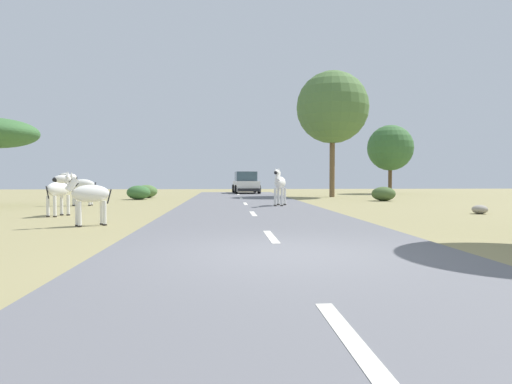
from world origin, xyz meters
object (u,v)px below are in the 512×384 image
Objects in this scene: bush_0 at (139,193)px; bush_1 at (384,194)px; tree_2 at (390,148)px; bush_2 at (146,191)px; zebra_2 at (80,185)px; zebra_0 at (280,183)px; rock_0 at (480,209)px; zebra_3 at (60,190)px; tree_0 at (332,108)px; car_0 at (246,183)px; zebra_1 at (87,194)px.

bush_0 is 14.11m from bush_1.
bush_2 is (-18.48, -6.63, -3.31)m from tree_2.
bush_1 is at bearing -77.60° from zebra_2.
zebra_2 is (-9.01, 1.41, -0.10)m from zebra_0.
rock_0 is (0.23, -9.10, -0.24)m from bush_1.
bush_2 reaches higher than rock_0.
zebra_0 is 1.23× the size of bush_0.
rock_0 is (14.10, -11.66, -0.26)m from bush_0.
rock_0 is (15.61, -5.77, -0.78)m from zebra_2.
tree_0 is (12.64, 14.42, 5.10)m from zebra_3.
tree_0 is (5.49, -6.68, 5.13)m from car_0.
tree_2 is 19.91m from bush_2.
zebra_2 is (-3.01, 9.01, 0.10)m from zebra_1.
zebra_1 reaches higher than bush_0.
bush_1 is at bearing -19.47° from bush_2.
tree_2 is at bearing -66.97° from zebra_1.
car_0 reaches higher than zebra_0.
tree_2 is (11.03, 16.25, 2.69)m from zebra_0.
bush_0 reaches higher than bush_2.
bush_0 is 2.32m from bush_2.
zebra_0 is 9.12m from zebra_2.
zebra_1 is 13.02m from rock_0.
bush_2 is (-12.21, -0.48, -5.56)m from tree_0.
zebra_3 is at bearing -131.23° from tree_0.
tree_0 is at bearing -62.72° from zebra_1.
zebra_3 is at bearing 68.04° from car_0.
zebra_1 is 2.61× the size of rock_0.
zebra_0 is 12.18m from bush_2.
tree_2 is at bearing 174.15° from car_0.
tree_2 is 4.05× the size of bush_2.
bush_1 is at bearing -73.28° from tree_0.
zebra_2 reaches higher than rock_0.
car_0 is (-0.73, 16.79, -0.19)m from zebra_0.
zebra_0 is 0.20× the size of tree_0.
bush_0 is at bearing -25.66° from zebra_1.
car_0 is 8.23× the size of rock_0.
rock_0 is at bearing -102.15° from tree_2.
bush_1 is 2.43× the size of rock_0.
car_0 is 9.83m from bush_2.
bush_0 is (0.37, 11.61, -0.46)m from zebra_3.
bush_2 is at bearing 135.13° from rock_0.
tree_2 is at bearing 44.42° from tree_0.
zebra_3 is 1.16× the size of bush_1.
bush_1 is (14.25, 9.05, -0.49)m from zebra_3.
zebra_2 is at bearing -147.72° from tree_0.
tree_0 is 6.08× the size of bush_0.
tree_2 is (20.04, 14.85, 2.79)m from zebra_2.
tree_0 is 1.50× the size of tree_2.
zebra_0 is 19.83m from tree_2.
zebra_1 is 9.50m from zebra_2.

